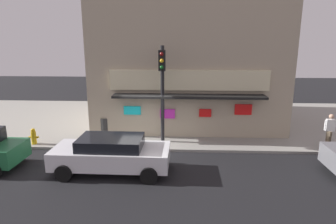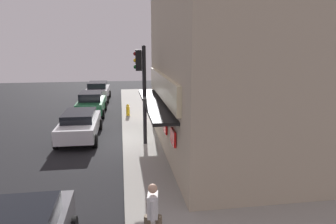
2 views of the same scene
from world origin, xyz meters
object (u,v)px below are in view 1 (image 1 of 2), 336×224
traffic_light (162,82)px  pedestrian (330,129)px  trash_can (105,126)px  potted_plant_by_doorway (183,124)px  parked_car_white (111,154)px  fire_hydrant (34,136)px

traffic_light → pedestrian: size_ratio=2.91×
trash_can → pedestrian: bearing=-7.0°
potted_plant_by_doorway → parked_car_white: (-2.80, -4.92, 0.22)m
traffic_light → parked_car_white: size_ratio=1.03×
fire_hydrant → trash_can: bearing=27.0°
fire_hydrant → potted_plant_by_doorway: (7.26, 2.29, 0.04)m
traffic_light → potted_plant_by_doorway: 3.28m
pedestrian → traffic_light: bearing=177.6°
fire_hydrant → pedestrian: size_ratio=0.49×
trash_can → parked_car_white: parked_car_white is taller
pedestrian → parked_car_white: bearing=-163.6°
traffic_light → fire_hydrant: bearing=-174.8°
trash_can → pedestrian: 11.13m
potted_plant_by_doorway → parked_car_white: parked_car_white is taller
traffic_light → parked_car_white: (-1.81, -3.20, -2.39)m
potted_plant_by_doorway → pedestrian: bearing=-16.6°
fire_hydrant → pedestrian: (14.16, 0.23, 0.49)m
fire_hydrant → pedestrian: pedestrian is taller
fire_hydrant → pedestrian: 14.17m
fire_hydrant → parked_car_white: (4.46, -2.63, 0.26)m
trash_can → potted_plant_by_doorway: 4.20m
fire_hydrant → potted_plant_by_doorway: potted_plant_by_doorway is taller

